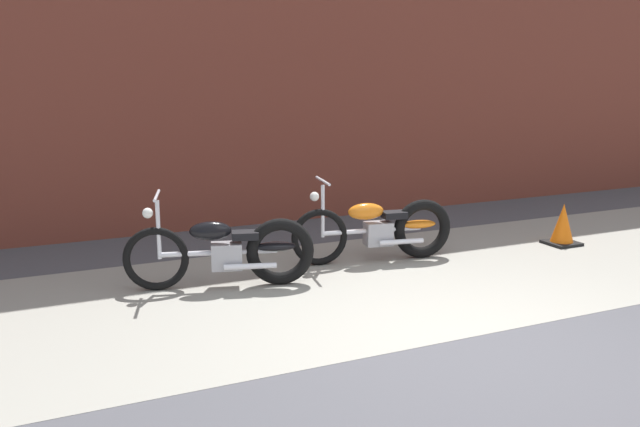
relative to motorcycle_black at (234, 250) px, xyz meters
The scene contains 6 objects.
ground_plane 2.59m from the motorcycle_black, 59.89° to the right, with size 80.00×80.00×0.00m, color #47474C.
sidewalk_slab 1.42m from the motorcycle_black, 19.99° to the right, with size 36.00×3.50×0.01m, color gray.
brick_building_wall 4.01m from the motorcycle_black, 66.67° to the left, with size 36.00×0.50×5.52m, color brown.
motorcycle_black is the anchor object (origin of this frame).
motorcycle_orange 1.97m from the motorcycle_black, ahead, with size 1.99×0.67×1.03m.
traffic_cone 4.49m from the motorcycle_black, ahead, with size 0.40×0.40×0.55m.
Camera 1 is at (-3.38, -4.53, 2.28)m, focal length 38.52 mm.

